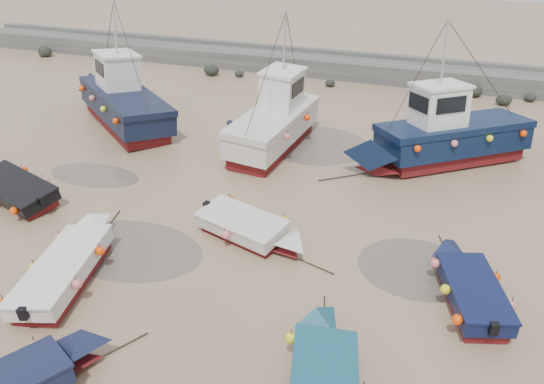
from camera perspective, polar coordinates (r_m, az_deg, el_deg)
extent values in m
plane|color=#A08561|center=(17.82, -6.09, -7.06)|extent=(120.00, 120.00, 0.00)
cube|color=#63645F|center=(36.88, 8.64, 12.96)|extent=(60.00, 2.20, 1.20)
cube|color=#63645F|center=(37.85, 9.11, 14.47)|extent=(60.00, 0.60, 0.25)
ellipsoid|color=black|center=(33.56, 16.22, 10.04)|extent=(0.84, 0.86, 0.51)
ellipsoid|color=black|center=(35.00, 20.88, 10.14)|extent=(0.98, 1.07, 0.72)
ellipsoid|color=black|center=(36.77, 0.17, 12.82)|extent=(0.99, 0.80, 0.58)
ellipsoid|color=black|center=(45.48, -23.39, 13.49)|extent=(0.65, 0.64, 0.43)
ellipsoid|color=black|center=(34.60, 23.95, 9.12)|extent=(0.61, 0.47, 0.46)
ellipsoid|color=black|center=(36.39, 1.23, 12.43)|extent=(0.61, 0.53, 0.32)
ellipsoid|color=black|center=(35.33, 26.03, 9.09)|extent=(0.67, 0.55, 0.43)
ellipsoid|color=black|center=(37.27, -6.54, 12.91)|extent=(1.09, 0.88, 0.72)
ellipsoid|color=black|center=(36.82, -3.54, 12.60)|extent=(0.65, 0.60, 0.37)
ellipsoid|color=black|center=(34.00, 23.65, 9.04)|extent=(0.88, 0.64, 0.62)
ellipsoid|color=black|center=(34.90, 6.27, 11.57)|extent=(0.64, 0.62, 0.48)
ellipsoid|color=black|center=(45.49, -23.23, 13.72)|extent=(1.10, 0.87, 0.86)
ellipsoid|color=black|center=(34.92, 20.91, 9.83)|extent=(0.55, 0.45, 0.29)
cylinder|color=#5C5349|center=(18.79, -15.18, -5.92)|extent=(5.34, 5.34, 0.01)
cylinder|color=#5C5349|center=(17.90, 15.27, -7.85)|extent=(3.80, 3.80, 0.01)
cylinder|color=#5C5349|center=(24.21, -18.56, 1.74)|extent=(4.22, 4.22, 0.01)
cylinder|color=#5C5349|center=(26.05, 4.75, 5.11)|extent=(5.14, 5.14, 0.01)
cube|color=maroon|center=(17.70, -21.23, -8.82)|extent=(2.13, 4.10, 0.30)
cube|color=silver|center=(17.49, -21.45, -7.84)|extent=(2.42, 4.43, 0.45)
pyramid|color=silver|center=(19.05, -18.53, -2.49)|extent=(1.66, 1.03, 0.90)
cube|color=brown|center=(17.40, -21.54, -7.40)|extent=(1.97, 3.71, 0.10)
cube|color=silver|center=(17.35, -21.60, -7.16)|extent=(2.50, 4.53, 0.07)
cube|color=black|center=(15.93, -25.01, -11.85)|extent=(0.25, 0.22, 0.35)
cylinder|color=black|center=(20.27, -17.05, -3.38)|extent=(0.47, 1.96, 0.04)
sphere|color=#FF4607|center=(16.76, -26.75, -10.43)|extent=(0.30, 0.30, 0.30)
sphere|color=#FF4607|center=(16.46, -19.98, -9.58)|extent=(0.30, 0.30, 0.30)
sphere|color=#FF4607|center=(17.85, -24.07, -7.22)|extent=(0.30, 0.30, 0.30)
sphere|color=#FF4607|center=(17.65, -17.75, -6.33)|extent=(0.30, 0.30, 0.30)
sphere|color=#FF4607|center=(19.03, -21.74, -4.37)|extent=(0.30, 0.30, 0.30)
pyramid|color=#121835|center=(14.24, -20.45, -14.74)|extent=(1.68, 1.38, 0.90)
cylinder|color=black|center=(15.06, -16.64, -16.10)|extent=(1.03, 1.76, 0.04)
sphere|color=#FF4607|center=(15.02, -24.08, -14.77)|extent=(0.30, 0.30, 0.30)
pyramid|color=navy|center=(14.16, 5.67, -12.97)|extent=(1.64, 1.03, 0.90)
cube|color=brown|center=(12.93, 5.36, -19.80)|extent=(1.80, 2.99, 0.10)
cube|color=navy|center=(12.87, 5.38, -19.53)|extent=(2.29, 3.65, 0.07)
cylinder|color=black|center=(15.43, 5.58, -13.48)|extent=(0.48, 1.96, 0.04)
sphere|color=#FF4607|center=(13.91, 1.77, -15.69)|extent=(0.30, 0.30, 0.30)
cube|color=maroon|center=(23.24, -25.56, -0.44)|extent=(3.87, 2.42, 0.30)
cube|color=black|center=(23.07, -25.75, 0.38)|extent=(4.20, 2.72, 0.45)
cube|color=brown|center=(23.00, -25.84, 0.74)|extent=(3.51, 2.23, 0.10)
cube|color=black|center=(22.97, -25.88, 0.94)|extent=(4.30, 2.81, 0.07)
cube|color=black|center=(21.32, -23.26, -0.80)|extent=(0.24, 0.27, 0.35)
sphere|color=#FF4607|center=(21.43, -25.89, -1.47)|extent=(0.30, 0.30, 0.30)
sphere|color=#FF4607|center=(22.73, -22.96, 0.88)|extent=(0.30, 0.30, 0.30)
sphere|color=#FF4607|center=(24.00, -24.86, 1.93)|extent=(0.30, 0.30, 0.30)
cube|color=maroon|center=(18.73, -3.12, -4.41)|extent=(3.11, 2.02, 0.30)
cube|color=silver|center=(18.53, -3.15, -3.43)|extent=(3.38, 2.29, 0.45)
pyramid|color=silver|center=(17.31, 1.67, -4.17)|extent=(1.11, 1.57, 0.90)
cube|color=brown|center=(18.44, -3.16, -3.00)|extent=(2.82, 1.87, 0.10)
cube|color=silver|center=(18.39, -3.17, -2.76)|extent=(3.46, 2.36, 0.07)
cube|color=black|center=(19.38, -6.84, -1.45)|extent=(0.24, 0.26, 0.35)
cylinder|color=black|center=(17.46, 3.88, -7.66)|extent=(1.92, 0.64, 0.04)
sphere|color=#FF4607|center=(19.71, -4.37, -1.01)|extent=(0.30, 0.30, 0.30)
sphere|color=#FF4607|center=(17.95, -4.85, -4.27)|extent=(0.30, 0.30, 0.30)
sphere|color=#FF4607|center=(18.39, 1.46, -3.28)|extent=(0.30, 0.30, 0.30)
cube|color=maroon|center=(16.71, 20.62, -11.18)|extent=(1.99, 3.14, 0.30)
cube|color=#0C1339|center=(16.48, 20.85, -10.17)|extent=(2.25, 3.40, 0.45)
pyramid|color=#0C1339|center=(17.69, 19.35, -5.19)|extent=(1.53, 1.09, 0.90)
cube|color=brown|center=(16.38, 20.95, -9.72)|extent=(1.84, 2.85, 0.10)
cube|color=#0C1339|center=(16.33, 21.00, -9.47)|extent=(2.33, 3.49, 0.07)
cube|color=black|center=(15.20, 22.74, -13.47)|extent=(0.26, 0.24, 0.35)
cylinder|color=black|center=(18.87, 18.23, -6.17)|extent=(0.63, 1.92, 0.04)
sphere|color=#FF4607|center=(15.26, 19.31, -12.88)|extent=(0.30, 0.30, 0.30)
sphere|color=#FF4607|center=(16.25, 24.29, -11.11)|extent=(0.30, 0.30, 0.30)
sphere|color=#FF4607|center=(16.17, 18.15, -9.99)|extent=(0.30, 0.30, 0.30)
sphere|color=#FF4607|center=(17.16, 22.90, -8.49)|extent=(0.30, 0.30, 0.30)
sphere|color=#FF4607|center=(17.13, 17.14, -7.41)|extent=(0.30, 0.30, 0.30)
cube|color=maroon|center=(29.08, -15.44, 7.29)|extent=(6.72, 5.98, 0.55)
cube|color=black|center=(28.82, -15.64, 8.68)|extent=(7.36, 6.59, 0.95)
pyramid|color=black|center=(32.52, -18.18, 11.84)|extent=(2.73, 2.92, 1.40)
cube|color=brown|center=(28.66, -15.77, 9.64)|extent=(7.16, 6.41, 0.08)
cube|color=black|center=(28.62, -15.81, 9.91)|extent=(7.52, 6.74, 0.30)
cube|color=white|center=(29.27, -16.68, 12.19)|extent=(2.69, 2.66, 1.70)
cube|color=white|center=(29.04, -16.94, 13.91)|extent=(2.91, 2.88, 0.12)
cube|color=black|center=(30.16, -17.35, 13.07)|extent=(1.00, 1.24, 0.68)
cylinder|color=#B7B7B2|center=(28.76, -17.33, 16.51)|extent=(0.10, 0.10, 2.60)
cylinder|color=black|center=(34.07, -18.29, 9.54)|extent=(2.38, 1.90, 0.05)
sphere|color=#E7756D|center=(25.70, -16.67, 6.97)|extent=(0.30, 0.30, 0.30)
sphere|color=#E7756D|center=(27.37, -11.61, 8.90)|extent=(0.30, 0.30, 0.30)
sphere|color=#E7756D|center=(27.48, -17.90, 8.17)|extent=(0.30, 0.30, 0.30)
sphere|color=#E7756D|center=(29.11, -13.06, 9.93)|extent=(0.30, 0.30, 0.30)
sphere|color=#E7756D|center=(29.28, -18.97, 9.22)|extent=(0.30, 0.30, 0.30)
sphere|color=#E7756D|center=(30.88, -14.36, 10.84)|extent=(0.30, 0.30, 0.30)
sphere|color=#E7756D|center=(31.09, -19.93, 10.15)|extent=(0.30, 0.30, 0.30)
cube|color=maroon|center=(25.37, 0.01, 5.22)|extent=(2.32, 6.06, 0.55)
cube|color=beige|center=(25.08, 0.01, 6.79)|extent=(2.68, 6.52, 0.95)
pyramid|color=beige|center=(28.10, 3.15, 10.70)|extent=(2.29, 1.59, 1.40)
cube|color=brown|center=(24.89, 0.01, 7.89)|extent=(2.58, 6.37, 0.08)
cube|color=beige|center=(24.84, 0.01, 8.20)|extent=(2.74, 6.67, 0.30)
cube|color=white|center=(25.28, 0.83, 10.88)|extent=(1.68, 2.12, 1.70)
cube|color=white|center=(25.02, 0.84, 12.87)|extent=(1.81, 2.28, 0.12)
cube|color=black|center=(26.10, 1.73, 12.04)|extent=(1.30, 0.15, 0.68)
cylinder|color=#B7B7B2|center=(24.68, 0.86, 15.91)|extent=(0.10, 0.10, 2.60)
cylinder|color=black|center=(29.61, 3.83, 8.16)|extent=(0.29, 2.99, 0.05)
sphere|color=#E7756D|center=(23.35, -5.25, 5.91)|extent=(0.30, 0.30, 0.30)
sphere|color=#E7756D|center=(23.43, 1.48, 6.10)|extent=(0.30, 0.30, 0.30)
sphere|color=#E7756D|center=(25.43, -2.50, 7.94)|extent=(0.30, 0.30, 0.30)
sphere|color=#E7756D|center=(25.63, 3.67, 8.07)|extent=(0.30, 0.30, 0.30)
sphere|color=#E7756D|center=(27.59, -0.16, 9.64)|extent=(0.30, 0.30, 0.30)
cube|color=maroon|center=(25.41, 18.67, 3.68)|extent=(6.16, 5.38, 0.55)
cube|color=#0C1A36|center=(25.12, 18.93, 5.23)|extent=(6.74, 5.94, 0.95)
pyramid|color=#0C1A36|center=(22.83, 11.25, 5.87)|extent=(2.59, 2.78, 1.40)
cube|color=brown|center=(24.93, 19.12, 6.31)|extent=(6.57, 5.77, 0.08)
cube|color=#0C1A36|center=(24.88, 19.17, 6.61)|extent=(6.89, 6.07, 0.30)
cube|color=white|center=(24.04, 17.77, 8.57)|extent=(2.61, 2.55, 1.70)
cube|color=white|center=(23.77, 18.09, 10.63)|extent=(2.82, 2.76, 0.12)
cube|color=black|center=(23.40, 15.78, 8.99)|extent=(0.91, 1.17, 0.68)
cylinder|color=#B7B7B2|center=(23.41, 18.60, 13.78)|extent=(0.10, 0.10, 2.60)
cylinder|color=black|center=(23.05, 8.45, 1.70)|extent=(2.42, 1.86, 0.05)
sphere|color=#E7756D|center=(25.71, 25.54, 5.33)|extent=(0.30, 0.30, 0.30)
sphere|color=#E7756D|center=(26.99, 20.52, 7.37)|extent=(0.30, 0.30, 0.30)
sphere|color=#E7756D|center=(24.58, 22.48, 4.97)|extent=(0.30, 0.30, 0.30)
sphere|color=#E7756D|center=(25.97, 17.40, 7.09)|extent=(0.30, 0.30, 0.30)
sphere|color=#E7756D|center=(23.52, 19.14, 4.56)|extent=(0.30, 0.30, 0.30)
sphere|color=#E7756D|center=(25.04, 14.04, 6.75)|extent=(0.30, 0.30, 0.30)
sphere|color=#E7756D|center=(22.55, 15.50, 4.09)|extent=(0.30, 0.30, 0.30)
imported|color=#1E213C|center=(25.13, -4.47, 4.21)|extent=(0.67, 0.50, 1.67)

